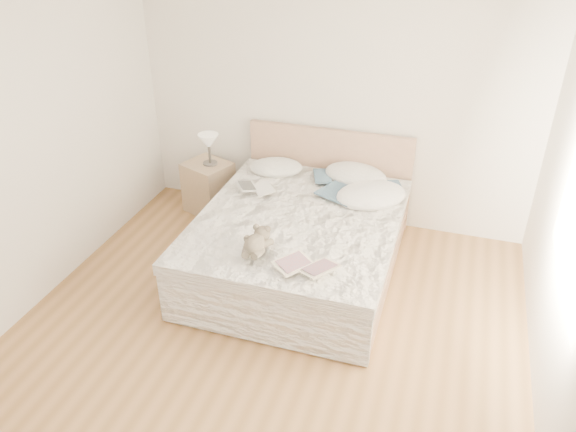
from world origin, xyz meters
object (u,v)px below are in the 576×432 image
at_px(childrens_book, 306,266).
at_px(teddy_bear, 255,251).
at_px(bed, 301,239).
at_px(photo_book, 255,188).
at_px(nightstand, 209,187).
at_px(table_lamp, 209,143).

xyz_separation_m(childrens_book, teddy_bear, (-0.43, 0.05, 0.02)).
bearing_deg(childrens_book, bed, 143.88).
xyz_separation_m(bed, photo_book, (-0.53, 0.24, 0.32)).
xyz_separation_m(photo_book, childrens_book, (0.82, -1.07, 0.00)).
distance_m(bed, childrens_book, 0.93).
distance_m(bed, nightstand, 1.46).
distance_m(bed, table_lamp, 1.51).
distance_m(bed, photo_book, 0.67).
distance_m(bed, teddy_bear, 0.86).
bearing_deg(bed, nightstand, 149.89).
bearing_deg(nightstand, photo_book, -33.66).
height_order(table_lamp, childrens_book, table_lamp).
height_order(bed, photo_book, bed).
bearing_deg(childrens_book, table_lamp, 168.84).
bearing_deg(childrens_book, teddy_bear, -152.08).
height_order(photo_book, childrens_book, same).
bearing_deg(bed, photo_book, 155.27).
xyz_separation_m(table_lamp, childrens_book, (1.51, -1.57, -0.17)).
xyz_separation_m(nightstand, childrens_book, (1.55, -1.56, 0.35)).
distance_m(nightstand, teddy_bear, 1.91).
relative_size(bed, table_lamp, 6.42).
height_order(photo_book, teddy_bear, teddy_bear).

